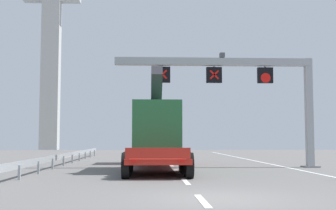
{
  "coord_description": "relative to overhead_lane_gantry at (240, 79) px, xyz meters",
  "views": [
    {
      "loc": [
        -1.93,
        -12.59,
        1.67
      ],
      "look_at": [
        -0.82,
        12.54,
        3.62
      ],
      "focal_mm": 47.08,
      "sensor_mm": 36.0,
      "label": 1
    }
  ],
  "objects": [
    {
      "name": "heavy_haul_truck_red",
      "position": [
        -5.04,
        0.21,
        -3.3
      ],
      "size": [
        3.05,
        14.07,
        5.3
      ],
      "color": "red",
      "rests_on": "ground"
    },
    {
      "name": "guardrail_left",
      "position": [
        -10.81,
        2.02,
        -4.72
      ],
      "size": [
        0.13,
        34.66,
        0.76
      ],
      "color": "#999EA3",
      "rests_on": "ground"
    },
    {
      "name": "ground",
      "position": [
        -3.53,
        -13.31,
        -5.28
      ],
      "size": [
        112.0,
        112.0,
        0.0
      ],
      "primitive_type": "plane",
      "color": "slate"
    },
    {
      "name": "overhead_lane_gantry",
      "position": [
        0.0,
        0.0,
        0.0
      ],
      "size": [
        12.07,
        0.9,
        6.82
      ],
      "color": "#9EA0A5",
      "rests_on": "ground"
    },
    {
      "name": "lane_markings",
      "position": [
        -3.99,
        5.03,
        -5.28
      ],
      "size": [
        0.2,
        51.29,
        0.01
      ],
      "color": "silver",
      "rests_on": "ground"
    },
    {
      "name": "bridge_pylon_distant",
      "position": [
        -21.0,
        43.87,
        14.7
      ],
      "size": [
        9.0,
        2.0,
        39.19
      ],
      "color": "#B7B7B2",
      "rests_on": "ground"
    },
    {
      "name": "edge_line_right",
      "position": [
        2.67,
        -1.31,
        -5.28
      ],
      "size": [
        0.2,
        63.0,
        0.01
      ],
      "primitive_type": "cube",
      "color": "silver",
      "rests_on": "ground"
    }
  ]
}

